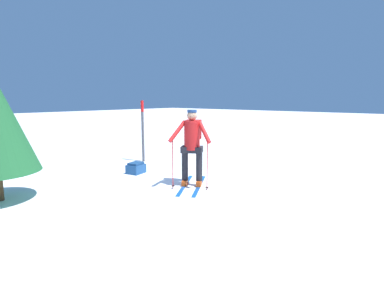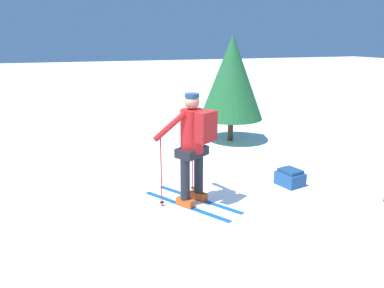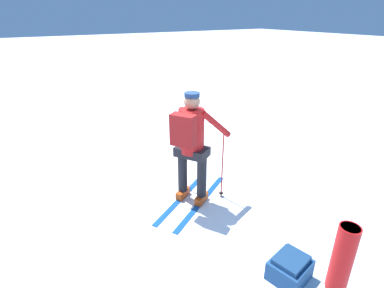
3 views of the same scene
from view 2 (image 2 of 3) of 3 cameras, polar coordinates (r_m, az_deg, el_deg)
name	(u,v)px [view 2 (image 2 of 3)]	position (r m, az deg, el deg)	size (l,w,h in m)	color
ground_plane	(190,209)	(5.94, -0.32, -9.84)	(80.00, 80.00, 0.00)	white
skier	(193,141)	(5.77, 0.20, 0.44)	(1.69, 1.26, 1.78)	#144C9E
dropped_backpack	(290,178)	(7.02, 14.71, -4.99)	(0.51, 0.46, 0.30)	navy
pine_tree	(232,77)	(9.56, 6.10, 10.07)	(1.61, 1.61, 2.68)	#4C331E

